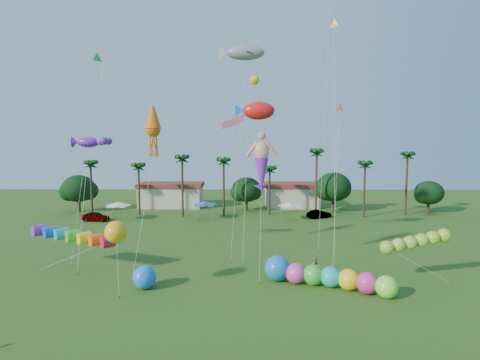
{
  "coord_description": "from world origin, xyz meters",
  "views": [
    {
      "loc": [
        0.21,
        -24.32,
        12.11
      ],
      "look_at": [
        0.0,
        10.0,
        9.0
      ],
      "focal_mm": 28.0,
      "sensor_mm": 36.0,
      "label": 1
    }
  ],
  "objects_px": {
    "car_a": "(96,216)",
    "caterpillar_inflatable": "(322,276)",
    "blue_ball": "(144,277)",
    "spectator_b": "(315,266)",
    "car_b": "(319,214)"
  },
  "relations": [
    {
      "from": "caterpillar_inflatable",
      "to": "blue_ball",
      "type": "distance_m",
      "value": 15.25
    },
    {
      "from": "caterpillar_inflatable",
      "to": "blue_ball",
      "type": "bearing_deg",
      "value": -154.31
    },
    {
      "from": "car_b",
      "to": "blue_ball",
      "type": "height_order",
      "value": "blue_ball"
    },
    {
      "from": "car_b",
      "to": "blue_ball",
      "type": "xyz_separation_m",
      "value": [
        -21.3,
        -31.51,
        0.31
      ]
    },
    {
      "from": "caterpillar_inflatable",
      "to": "car_b",
      "type": "bearing_deg",
      "value": 102.8
    },
    {
      "from": "car_a",
      "to": "spectator_b",
      "type": "relative_size",
      "value": 2.73
    },
    {
      "from": "car_b",
      "to": "caterpillar_inflatable",
      "type": "relative_size",
      "value": 0.39
    },
    {
      "from": "spectator_b",
      "to": "caterpillar_inflatable",
      "type": "distance_m",
      "value": 3.07
    },
    {
      "from": "car_a",
      "to": "blue_ball",
      "type": "relative_size",
      "value": 2.22
    },
    {
      "from": "blue_ball",
      "to": "spectator_b",
      "type": "bearing_deg",
      "value": 13.15
    },
    {
      "from": "spectator_b",
      "to": "caterpillar_inflatable",
      "type": "height_order",
      "value": "caterpillar_inflatable"
    },
    {
      "from": "spectator_b",
      "to": "blue_ball",
      "type": "bearing_deg",
      "value": -149.41
    },
    {
      "from": "car_a",
      "to": "blue_ball",
      "type": "bearing_deg",
      "value": -143.46
    },
    {
      "from": "spectator_b",
      "to": "caterpillar_inflatable",
      "type": "relative_size",
      "value": 0.15
    },
    {
      "from": "car_a",
      "to": "caterpillar_inflatable",
      "type": "relative_size",
      "value": 0.41
    }
  ]
}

